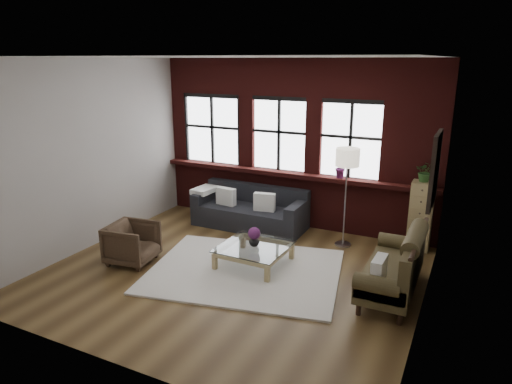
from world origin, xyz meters
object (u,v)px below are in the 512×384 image
at_px(coffee_table, 254,256).
at_px(vase, 254,241).
at_px(armchair, 132,243).
at_px(drawer_chest, 421,216).
at_px(floor_lamp, 346,194).
at_px(vintage_settee, 392,263).
at_px(dark_sofa, 250,207).

relative_size(coffee_table, vase, 6.02).
relative_size(armchair, vase, 4.21).
relative_size(vase, drawer_chest, 0.14).
distance_m(drawer_chest, floor_lamp, 1.33).
bearing_deg(vintage_settee, armchair, -168.91).
distance_m(coffee_table, drawer_chest, 2.96).
height_order(dark_sofa, vintage_settee, vintage_settee).
xyz_separation_m(dark_sofa, vintage_settee, (2.97, -1.51, 0.07)).
height_order(armchair, floor_lamp, floor_lamp).
distance_m(dark_sofa, vase, 1.76).
relative_size(vintage_settee, floor_lamp, 0.92).
height_order(armchair, vase, armchair).
distance_m(dark_sofa, coffee_table, 1.77).
height_order(dark_sofa, armchair, dark_sofa).
relative_size(coffee_table, floor_lamp, 0.54).
distance_m(armchair, coffee_table, 1.97).
bearing_deg(armchair, dark_sofa, -30.92).
xyz_separation_m(drawer_chest, floor_lamp, (-1.21, -0.45, 0.35)).
relative_size(vintage_settee, vase, 10.16).
bearing_deg(vase, vintage_settee, 0.51).
bearing_deg(floor_lamp, dark_sofa, 176.74).
bearing_deg(coffee_table, drawer_chest, 39.72).
xyz_separation_m(dark_sofa, vase, (0.86, -1.53, 0.03)).
relative_size(vintage_settee, armchair, 2.41).
xyz_separation_m(armchair, drawer_chest, (4.07, 2.63, 0.27)).
distance_m(coffee_table, vase, 0.26).
bearing_deg(drawer_chest, armchair, -147.19).
height_order(vase, drawer_chest, drawer_chest).
distance_m(vintage_settee, armchair, 4.01).
bearing_deg(drawer_chest, vase, -140.28).
xyz_separation_m(vintage_settee, floor_lamp, (-1.07, 1.41, 0.48)).
relative_size(armchair, floor_lamp, 0.38).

